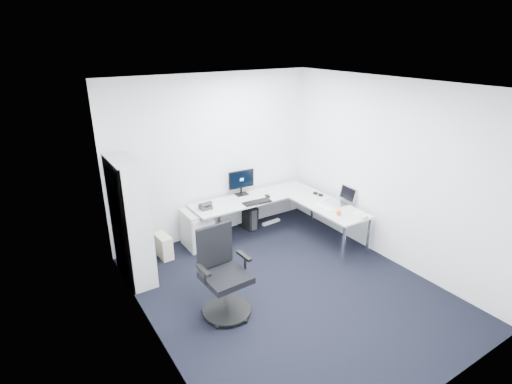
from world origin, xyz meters
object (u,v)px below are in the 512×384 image
bookshelf (130,221)px  monitor (242,182)px  task_chair (226,275)px  laptop (338,196)px  l_desk (265,221)px

bookshelf → monitor: bookshelf is taller
bookshelf → monitor: (2.05, 0.48, 0.01)m
monitor → task_chair: bearing=-122.0°
bookshelf → task_chair: size_ratio=1.56×
bookshelf → laptop: size_ratio=4.83×
l_desk → monitor: bearing=103.6°
monitor → laptop: bearing=-43.0°
l_desk → task_chair: bearing=-137.2°
l_desk → monitor: monitor is taller
laptop → bookshelf: bearing=171.0°
l_desk → bookshelf: size_ratio=1.28×
monitor → laptop: monitor is taller
bookshelf → monitor: bearing=13.2°
l_desk → laptop: size_ratio=6.19×
monitor → l_desk: bearing=-72.9°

